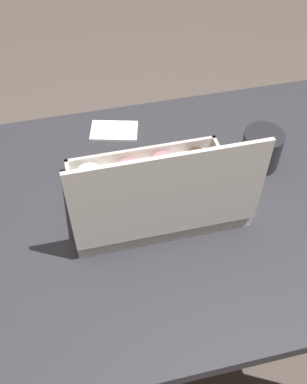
{
  "coord_description": "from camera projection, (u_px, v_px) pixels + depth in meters",
  "views": [
    {
      "loc": [
        0.07,
        0.59,
        1.51
      ],
      "look_at": [
        -0.07,
        -0.03,
        0.78
      ],
      "focal_mm": 42.0,
      "sensor_mm": 36.0,
      "label": 1
    }
  ],
  "objects": [
    {
      "name": "donut_box",
      "position": [
        153.0,
        193.0,
        0.93
      ],
      "size": [
        0.36,
        0.25,
        0.25
      ],
      "color": "silver",
      "rests_on": "dining_table"
    },
    {
      "name": "coffee_mug",
      "position": [
        261.0,
        148.0,
        1.02
      ],
      "size": [
        0.09,
        0.09,
        0.09
      ],
      "color": "#232328",
      "rests_on": "dining_table"
    },
    {
      "name": "dining_table",
      "position": [
        126.0,
        244.0,
        1.04
      ],
      "size": [
        1.24,
        0.71,
        0.76
      ],
      "color": "#2D2D33",
      "rests_on": "ground_plane"
    },
    {
      "name": "ground_plane",
      "position": [
        135.0,
        352.0,
        1.53
      ],
      "size": [
        8.0,
        8.0,
        0.0
      ],
      "primitive_type": "plane",
      "color": "#564C44"
    },
    {
      "name": "paper_napkin",
      "position": [
        114.0,
        131.0,
        1.12
      ],
      "size": [
        0.13,
        0.1,
        0.01
      ],
      "color": "white",
      "rests_on": "dining_table"
    }
  ]
}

